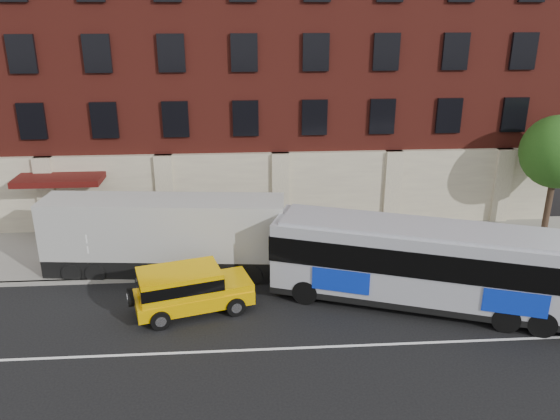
{
  "coord_description": "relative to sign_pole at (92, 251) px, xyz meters",
  "views": [
    {
      "loc": [
        -1.98,
        -16.06,
        11.33
      ],
      "look_at": [
        -0.46,
        5.5,
        3.34
      ],
      "focal_mm": 35.71,
      "sensor_mm": 36.0,
      "label": 1
    }
  ],
  "objects": [
    {
      "name": "ground",
      "position": [
        8.5,
        -6.15,
        -1.45
      ],
      "size": [
        120.0,
        120.0,
        0.0
      ],
      "primitive_type": "plane",
      "color": "black",
      "rests_on": "ground"
    },
    {
      "name": "shipping_container",
      "position": [
        3.04,
        0.65,
        0.27
      ],
      "size": [
        10.61,
        3.12,
        3.48
      ],
      "color": "black",
      "rests_on": "ground"
    },
    {
      "name": "sign_pole",
      "position": [
        0.0,
        0.0,
        0.0
      ],
      "size": [
        0.3,
        0.2,
        2.5
      ],
      "color": "gray",
      "rests_on": "ground"
    },
    {
      "name": "city_bus",
      "position": [
        13.75,
        -3.04,
        0.42
      ],
      "size": [
        12.52,
        6.66,
        3.38
      ],
      "color": "#AAABB5",
      "rests_on": "ground"
    },
    {
      "name": "sidewalk",
      "position": [
        8.5,
        2.85,
        -1.38
      ],
      "size": [
        60.0,
        6.0,
        0.15
      ],
      "primitive_type": "cube",
      "color": "gray",
      "rests_on": "ground"
    },
    {
      "name": "building",
      "position": [
        8.49,
        10.77,
        6.13
      ],
      "size": [
        30.0,
        12.1,
        15.0
      ],
      "color": "maroon",
      "rests_on": "sidewalk"
    },
    {
      "name": "street_tree",
      "position": [
        22.04,
        3.34,
        2.96
      ],
      "size": [
        3.6,
        3.6,
        6.2
      ],
      "color": "#35241A",
      "rests_on": "sidewalk"
    },
    {
      "name": "yellow_suv",
      "position": [
        4.29,
        -2.85,
        -0.41
      ],
      "size": [
        4.89,
        3.01,
        1.82
      ],
      "color": "#FAB800",
      "rests_on": "ground"
    },
    {
      "name": "kerb",
      "position": [
        8.5,
        -0.15,
        -1.38
      ],
      "size": [
        60.0,
        0.25,
        0.15
      ],
      "primitive_type": "cube",
      "color": "gray",
      "rests_on": "ground"
    },
    {
      "name": "lane_line",
      "position": [
        8.5,
        -5.65,
        -1.45
      ],
      "size": [
        60.0,
        0.12,
        0.01
      ],
      "primitive_type": "cube",
      "color": "white",
      "rests_on": "ground"
    }
  ]
}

